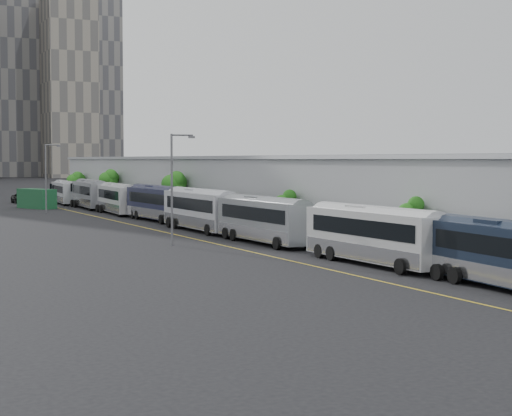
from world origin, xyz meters
TOP-DOWN VIEW (x-y plane):
  - sidewalk at (9.00, 55.00)m, footprint 10.00×170.00m
  - lane_line at (-1.50, 55.00)m, footprint 0.12×160.00m
  - depot at (12.99, 55.00)m, footprint 12.45×160.40m
  - bus_2 at (2.32, 32.99)m, footprint 2.90×13.01m
  - bus_3 at (2.17, 48.67)m, footprint 2.90×13.01m
  - bus_4 at (2.11, 62.19)m, footprint 3.03×13.67m
  - bus_5 at (2.77, 76.45)m, footprint 3.07×13.45m
  - bus_6 at (2.25, 90.02)m, footprint 3.45×13.10m
  - bus_7 at (2.26, 103.08)m, footprint 3.62×13.78m
  - bus_8 at (1.88, 116.48)m, footprint 3.43×12.34m
  - tree_1 at (5.99, 34.39)m, footprint 1.62×1.62m
  - tree_2 at (5.93, 52.38)m, footprint 1.73×1.73m
  - tree_3 at (5.40, 78.70)m, footprint 2.80×2.80m
  - tree_4 at (5.30, 104.89)m, footprint 2.61×2.61m
  - tree_5 at (5.33, 124.09)m, footprint 2.86×2.86m
  - street_lamp_near at (-4.91, 50.59)m, footprint 2.04×0.22m
  - street_lamp_far at (-5.10, 96.43)m, footprint 2.04×0.22m
  - shipping_container at (-4.42, 106.74)m, footprint 4.50×6.87m
  - suv at (-3.51, 121.97)m, footprint 2.83×5.81m

SIDE VIEW (x-z plane):
  - lane_line at x=-1.50m, z-range 0.00..0.02m
  - sidewalk at x=9.00m, z-range 0.00..0.12m
  - suv at x=-3.51m, z-range 0.00..1.59m
  - shipping_container at x=-4.42m, z-range 0.00..2.73m
  - bus_8 at x=1.88m, z-range -0.28..3.28m
  - bus_6 at x=2.25m, z-range -0.30..3.49m
  - bus_2 at x=2.32m, z-range -0.30..3.49m
  - bus_3 at x=2.17m, z-range -0.30..3.50m
  - bus_5 at x=2.77m, z-range -0.30..3.61m
  - bus_7 at x=2.26m, z-range -0.31..3.67m
  - bus_4 at x=2.11m, z-range -0.31..3.68m
  - tree_2 at x=5.93m, z-range 1.03..4.89m
  - tree_1 at x=5.99m, z-range 1.13..5.07m
  - tree_5 at x=5.33m, z-range 0.98..5.81m
  - depot at x=12.99m, z-range -0.09..7.11m
  - tree_4 at x=5.30m, z-range 1.35..6.70m
  - tree_3 at x=5.40m, z-range 1.32..6.77m
  - street_lamp_far at x=-5.10m, z-range 0.69..9.44m
  - street_lamp_near at x=-4.91m, z-range 0.69..9.53m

